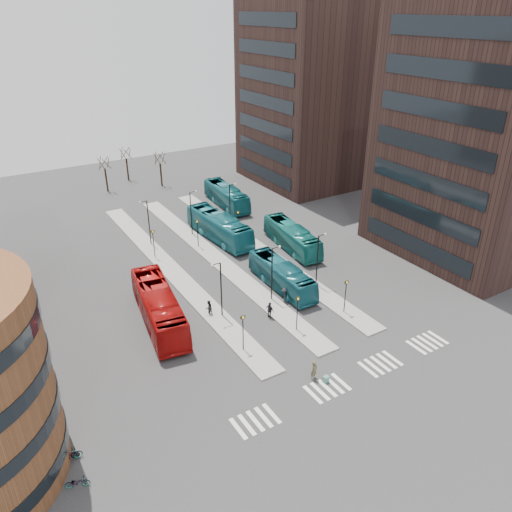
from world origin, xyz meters
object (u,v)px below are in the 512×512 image
bicycle_near (77,482)px  bicycle_mid (68,455)px  suitcase (326,379)px  bicycle_far (68,456)px  teal_bus_a (282,275)px  teal_bus_b (219,227)px  commuter_a (209,308)px  teal_bus_c (292,237)px  commuter_c (284,295)px  traveller (314,370)px  red_bus (159,307)px  commuter_b (270,310)px  teal_bus_d (226,196)px

bicycle_near → bicycle_mid: (0.00, 2.57, 0.04)m
suitcase → bicycle_far: 20.57m
teal_bus_a → teal_bus_b: (0.12, 15.14, 0.29)m
commuter_a → bicycle_mid: size_ratio=1.07×
teal_bus_c → commuter_a: (-16.27, -8.42, -0.76)m
commuter_c → bicycle_far: commuter_c is taller
traveller → bicycle_near: size_ratio=1.11×
teal_bus_a → bicycle_mid: size_ratio=6.95×
teal_bus_b → teal_bus_c: size_ratio=1.12×
red_bus → bicycle_near: red_bus is taller
teal_bus_c → commuter_b: 16.54m
bicycle_near → bicycle_far: (0.00, 2.40, 0.07)m
red_bus → bicycle_far: (-11.81, -12.76, -1.33)m
teal_bus_d → bicycle_far: teal_bus_d is taller
suitcase → red_bus: 17.90m
traveller → bicycle_near: (-19.75, -0.40, -0.48)m
commuter_a → commuter_c: size_ratio=1.02×
red_bus → teal_bus_c: 22.20m
teal_bus_a → commuter_a: (-9.48, -0.75, -0.67)m
teal_bus_d → bicycle_near: (-32.98, -40.20, -1.21)m
red_bus → bicycle_mid: red_bus is taller
red_bus → teal_bus_b: bearing=54.3°
teal_bus_c → commuter_c: bearing=-122.3°
commuter_a → commuter_c: commuter_a is taller
traveller → red_bus: bearing=100.1°
teal_bus_c → bicycle_mid: 38.31m
teal_bus_c → teal_bus_d: 17.96m
teal_bus_d → commuter_a: teal_bus_d is taller
suitcase → teal_bus_a: teal_bus_a is taller
red_bus → teal_bus_a: red_bus is taller
teal_bus_d → traveller: (-13.22, -39.80, -0.74)m
traveller → bicycle_near: 19.76m
teal_bus_c → commuter_c: (-8.28, -10.35, -0.78)m
teal_bus_b → traveller: bearing=-106.0°
teal_bus_c → bicycle_near: teal_bus_c is taller
commuter_b → teal_bus_d: bearing=-35.5°
teal_bus_b → bicycle_mid: size_ratio=8.29×
red_bus → commuter_a: red_bus is taller
red_bus → commuter_b: size_ratio=7.39×
commuter_c → bicycle_far: 26.34m
red_bus → teal_bus_c: (21.04, 7.07, -0.23)m
bicycle_mid → commuter_b: bearing=-56.1°
suitcase → traveller: (-0.61, 0.88, 0.61)m
teal_bus_b → bicycle_far: size_ratio=6.77×
red_bus → commuter_b: bearing=-18.3°
teal_bus_d → bicycle_far: bearing=-127.5°
commuter_c → commuter_a: bearing=-69.2°
teal_bus_a → teal_bus_d: bearing=76.4°
suitcase → commuter_a: 14.80m
bicycle_near → teal_bus_c: bearing=-35.8°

